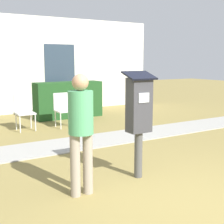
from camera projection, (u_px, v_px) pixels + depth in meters
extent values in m
plane|color=olive|center=(195.00, 207.00, 3.75)|extent=(40.00, 40.00, 0.00)
cube|color=#A3A099|center=(78.00, 143.00, 6.61)|extent=(12.00, 1.10, 0.02)
cube|color=silver|center=(18.00, 65.00, 10.23)|extent=(10.00, 0.24, 3.20)
cube|color=#2D3D4C|center=(60.00, 73.00, 10.88)|extent=(1.10, 0.02, 2.00)
cylinder|color=#4C4C4C|center=(138.00, 155.00, 4.67)|extent=(0.12, 0.12, 0.70)
cube|color=#38383D|center=(139.00, 105.00, 4.55)|extent=(0.34, 0.22, 0.80)
cube|color=silver|center=(144.00, 98.00, 4.43)|extent=(0.18, 0.01, 0.14)
cube|color=black|center=(139.00, 75.00, 4.48)|extent=(0.44, 0.31, 0.12)
cylinder|color=gray|center=(75.00, 166.00, 4.00)|extent=(0.13, 0.13, 0.82)
cylinder|color=gray|center=(88.00, 163.00, 4.09)|extent=(0.13, 0.13, 0.82)
cylinder|color=#4C9E66|center=(81.00, 113.00, 3.93)|extent=(0.32, 0.32, 0.55)
sphere|color=tan|center=(80.00, 82.00, 3.87)|extent=(0.21, 0.21, 0.21)
cylinder|color=silver|center=(20.00, 124.00, 7.57)|extent=(0.03, 0.03, 0.42)
cylinder|color=silver|center=(35.00, 123.00, 7.76)|extent=(0.03, 0.03, 0.42)
cylinder|color=silver|center=(16.00, 122.00, 7.89)|extent=(0.03, 0.03, 0.42)
cylinder|color=silver|center=(31.00, 120.00, 8.08)|extent=(0.03, 0.03, 0.42)
cube|color=silver|center=(25.00, 113.00, 7.79)|extent=(0.44, 0.44, 0.04)
cube|color=silver|center=(23.00, 103.00, 7.92)|extent=(0.44, 0.04, 0.44)
cylinder|color=silver|center=(61.00, 121.00, 7.96)|extent=(0.03, 0.03, 0.42)
cylinder|color=silver|center=(74.00, 120.00, 8.15)|extent=(0.03, 0.03, 0.42)
cylinder|color=silver|center=(55.00, 119.00, 8.28)|extent=(0.03, 0.03, 0.42)
cylinder|color=silver|center=(69.00, 118.00, 8.48)|extent=(0.03, 0.03, 0.42)
cube|color=silver|center=(65.00, 111.00, 8.18)|extent=(0.44, 0.44, 0.04)
cube|color=silver|center=(61.00, 101.00, 8.31)|extent=(0.44, 0.04, 0.44)
cube|color=#1E471E|center=(68.00, 100.00, 9.60)|extent=(2.07, 0.60, 1.10)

